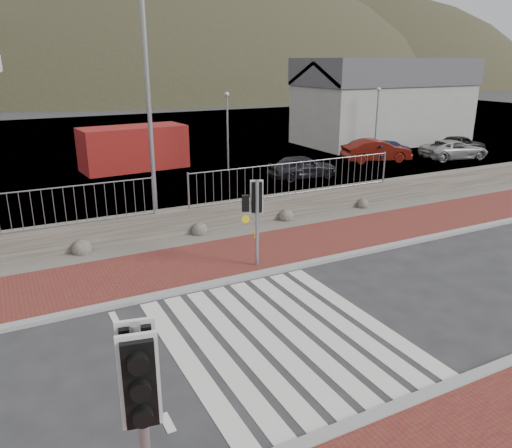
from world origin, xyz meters
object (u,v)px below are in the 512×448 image
car_a (302,167)px  car_b (376,151)px  shipping_container (134,148)px  traffic_signal_far (256,205)px  car_c (389,150)px  traffic_signal_near (140,392)px  car_e (460,144)px  car_d (454,150)px  streetlight (152,90)px

car_a → car_b: (6.19, 1.70, 0.06)m
shipping_container → car_b: bearing=-24.0°
traffic_signal_far → car_c: bearing=-121.7°
traffic_signal_near → traffic_signal_far: traffic_signal_near is taller
shipping_container → car_c: bearing=-21.0°
car_c → car_b: bearing=91.4°
car_b → car_e: (6.82, -0.10, -0.10)m
car_c → car_d: car_d is taller
car_a → car_b: car_b is taller
traffic_signal_far → streetlight: streetlight is taller
streetlight → car_d: bearing=0.8°
car_a → car_e: 13.11m
car_c → car_e: car_e is taller
car_a → car_b: size_ratio=0.88×
car_b → car_a: bearing=121.2°
car_d → traffic_signal_near: bearing=134.4°
traffic_signal_near → car_c: 26.91m
shipping_container → car_d: 18.74m
streetlight → car_a: bearing=14.5°
traffic_signal_far → car_b: 17.24m
traffic_signal_near → traffic_signal_far: size_ratio=1.18×
car_d → car_c: bearing=70.6°
streetlight → shipping_container: bearing=67.7°
car_d → streetlight: bearing=112.8°
traffic_signal_far → shipping_container: traffic_signal_far is taller
car_d → car_b: bearing=81.9°
car_c → car_e: size_ratio=1.16×
car_e → car_b: bearing=99.8°
traffic_signal_near → car_d: size_ratio=0.74×
traffic_signal_far → car_a: 11.64m
streetlight → car_c: 17.93m
shipping_container → car_e: shipping_container is taller
traffic_signal_near → traffic_signal_far: 8.67m
traffic_signal_far → car_d: size_ratio=0.63×
traffic_signal_near → shipping_container: 22.89m
car_c → car_e: (5.54, -0.50, 0.01)m
car_b → car_e: bearing=-75.1°
car_e → traffic_signal_near: bearing=135.4°
traffic_signal_near → car_d: bearing=46.1°
traffic_signal_near → streetlight: (3.67, 11.59, 2.56)m
traffic_signal_far → car_a: traffic_signal_far is taller
shipping_container → car_a: size_ratio=1.58×
shipping_container → traffic_signal_far: bearing=-96.7°
car_e → shipping_container: bearing=87.7°
car_a → car_e: bearing=-77.6°
car_d → car_e: (2.11, 1.39, -0.01)m
shipping_container → car_a: (6.85, -6.18, -0.56)m
traffic_signal_far → car_b: (13.47, 10.69, -1.20)m
streetlight → car_c: size_ratio=2.22×
car_b → streetlight: bearing=128.2°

